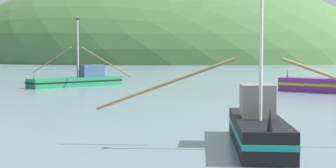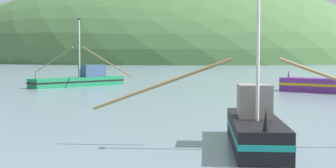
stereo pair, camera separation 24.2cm
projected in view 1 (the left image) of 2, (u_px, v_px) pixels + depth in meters
hill_far_left at (22, 60)px, 273.70m from camera, size 153.97×123.17×61.43m
hill_far_center at (157, 62)px, 225.36m from camera, size 186.89×149.51×75.05m
fishing_boat_green at (79, 80)px, 52.48m from camera, size 15.66×10.44×7.12m
fishing_boat_black at (258, 127)px, 18.27m from camera, size 11.62×7.14×5.46m
fishing_boat_purple at (334, 84)px, 43.69m from camera, size 9.58×5.45×7.16m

